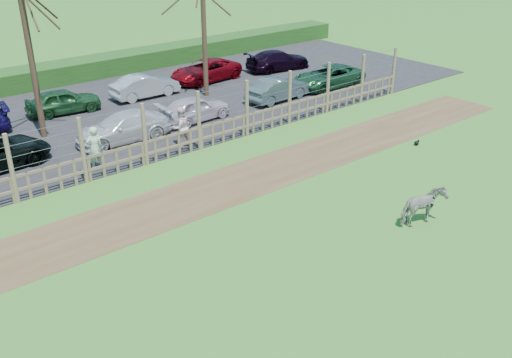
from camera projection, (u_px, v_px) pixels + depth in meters
ground at (284, 250)px, 16.72m from camera, size 120.00×120.00×0.00m
dirt_strip at (198, 196)px, 19.86m from camera, size 34.00×2.80×0.01m
asphalt at (78, 121)px, 26.84m from camera, size 44.00×13.00×0.04m
hedge at (24, 79)px, 31.50m from camera, size 46.00×2.00×1.10m
fence at (146, 146)px, 21.96m from camera, size 30.16×0.16×2.50m
tree_mid at (25, 24)px, 22.92m from camera, size 4.80×4.80×6.83m
zebra at (423, 207)px, 17.83m from camera, size 1.56×0.90×1.25m
visitor_a at (95, 148)px, 21.46m from camera, size 0.66×0.46×1.72m
visitor_b at (181, 127)px, 23.52m from camera, size 0.84×0.66×1.72m
crow at (417, 143)px, 24.10m from camera, size 0.27×0.20×0.22m
car_3 at (123, 127)px, 24.29m from camera, size 4.24×1.95×1.20m
car_4 at (195, 108)px, 26.59m from camera, size 3.61×1.64×1.20m
car_5 at (278, 89)px, 29.47m from camera, size 3.72×1.51×1.20m
car_6 at (328, 77)px, 31.63m from camera, size 4.41×2.20×1.20m
car_10 at (63, 101)px, 27.62m from camera, size 3.66×1.82×1.20m
car_11 at (145, 86)px, 29.95m from camera, size 3.65×1.29×1.20m
car_12 at (206, 71)px, 32.81m from camera, size 4.50×2.42×1.20m
car_13 at (278, 60)px, 35.08m from camera, size 4.32×2.19×1.20m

